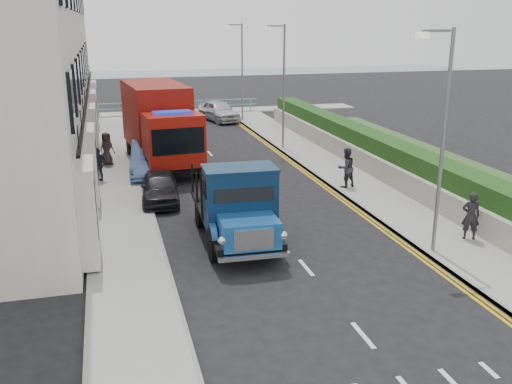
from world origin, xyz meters
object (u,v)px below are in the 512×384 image
lamp_near (441,131)px  red_lorry (159,123)px  lamp_mid (282,80)px  parked_car_front (160,187)px  pedestrian_east_near (471,216)px  lamp_far (241,67)px  bedford_lorry (239,211)px

lamp_near → red_lorry: 15.85m
lamp_mid → red_lorry: lamp_mid is taller
parked_car_front → pedestrian_east_near: (9.60, -7.21, 0.31)m
parked_car_front → lamp_near: bearing=-40.6°
lamp_mid → red_lorry: bearing=-164.6°
lamp_far → bedford_lorry: 24.67m
red_lorry → pedestrian_east_near: (8.91, -13.48, -1.24)m
lamp_mid → parked_car_front: (-7.78, -8.22, -3.37)m
lamp_near → bedford_lorry: lamp_near is taller
lamp_mid → lamp_far: bearing=90.0°
lamp_near → pedestrian_east_near: size_ratio=4.28×
lamp_near → parked_car_front: (-7.78, 7.78, -3.37)m
parked_car_front → lamp_mid: bearing=51.0°
lamp_near → pedestrian_east_near: (1.82, 0.58, -3.06)m
bedford_lorry → red_lorry: (-1.34, 11.88, 0.93)m
bedford_lorry → lamp_near: bearing=-18.6°
lamp_mid → pedestrian_east_near: (1.82, -15.42, -3.06)m
red_lorry → parked_car_front: (-0.68, -6.27, -1.55)m
lamp_far → pedestrian_east_near: 25.67m
bedford_lorry → red_lorry: bearing=98.5°
lamp_near → red_lorry: size_ratio=0.87×
lamp_far → pedestrian_east_near: size_ratio=4.28×
bedford_lorry → pedestrian_east_near: bearing=-9.8°
lamp_near → red_lorry: bearing=116.8°
lamp_far → bedford_lorry: lamp_far is taller
pedestrian_east_near → lamp_near: bearing=41.0°
parked_car_front → lamp_far: bearing=71.3°
lamp_far → bedford_lorry: size_ratio=1.20×
lamp_mid → red_lorry: 7.58m
lamp_far → red_lorry: size_ratio=0.87×
lamp_near → lamp_far: (0.00, 26.00, 0.00)m
lamp_far → bedford_lorry: (-5.75, -23.83, -2.75)m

